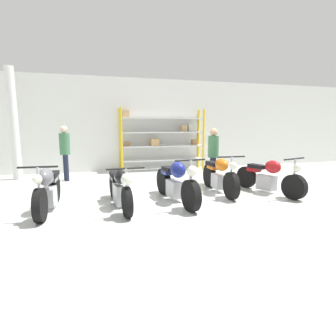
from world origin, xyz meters
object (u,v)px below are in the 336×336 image
(motorcycle_grey, at_px, (48,189))
(motorcycle_orange, at_px, (219,175))
(motorcycle_blue, at_px, (176,182))
(motorcycle_red, at_px, (268,177))
(person_browsing, at_px, (65,149))
(shelving_rack, at_px, (163,138))
(motorcycle_black, at_px, (120,187))
(person_near_rack, at_px, (213,152))

(motorcycle_grey, xyz_separation_m, motorcycle_orange, (4.08, 0.48, 0.01))
(motorcycle_blue, relative_size, motorcycle_red, 1.07)
(motorcycle_blue, xyz_separation_m, person_browsing, (-2.72, 3.28, 0.57))
(shelving_rack, height_order, motorcycle_red, shelving_rack)
(motorcycle_black, distance_m, person_near_rack, 3.40)
(person_browsing, bearing_deg, motorcycle_red, 132.38)
(motorcycle_grey, distance_m, motorcycle_orange, 4.11)
(motorcycle_grey, distance_m, motorcycle_black, 1.45)
(motorcycle_black, xyz_separation_m, person_near_rack, (2.92, 1.65, 0.55))
(motorcycle_orange, height_order, motorcycle_red, motorcycle_orange)
(motorcycle_grey, xyz_separation_m, motorcycle_red, (5.30, 0.09, -0.03))
(motorcycle_black, distance_m, motorcycle_blue, 1.28)
(shelving_rack, bearing_deg, motorcycle_grey, -128.51)
(motorcycle_blue, height_order, person_browsing, person_browsing)
(person_browsing, xyz_separation_m, person_near_rack, (4.36, -1.70, -0.05))
(person_browsing, bearing_deg, person_near_rack, 141.53)
(motorcycle_red, bearing_deg, shelving_rack, -173.92)
(person_browsing, relative_size, person_near_rack, 1.04)
(shelving_rack, height_order, motorcycle_orange, shelving_rack)
(motorcycle_red, distance_m, person_near_rack, 1.78)
(motorcycle_grey, bearing_deg, person_browsing, -177.96)
(shelving_rack, relative_size, motorcycle_orange, 1.64)
(motorcycle_red, height_order, person_near_rack, person_near_rack)
(motorcycle_orange, bearing_deg, person_browsing, -122.01)
(motorcycle_grey, bearing_deg, motorcycle_red, 93.23)
(motorcycle_orange, xyz_separation_m, person_near_rack, (0.29, 1.03, 0.53))
(shelving_rack, distance_m, motorcycle_blue, 4.65)
(motorcycle_red, bearing_deg, person_browsing, -136.61)
(shelving_rack, height_order, motorcycle_blue, shelving_rack)
(motorcycle_red, relative_size, person_near_rack, 1.22)
(motorcycle_blue, distance_m, motorcycle_orange, 1.46)
(motorcycle_blue, distance_m, motorcycle_red, 2.57)
(motorcycle_blue, bearing_deg, motorcycle_grey, -98.84)
(person_near_rack, bearing_deg, motorcycle_orange, 84.27)
(motorcycle_black, relative_size, motorcycle_blue, 0.94)
(motorcycle_red, bearing_deg, motorcycle_orange, -123.60)
(shelving_rack, xyz_separation_m, motorcycle_black, (-2.08, -4.57, -0.84))
(shelving_rack, relative_size, motorcycle_grey, 1.69)
(motorcycle_grey, xyz_separation_m, person_near_rack, (4.37, 1.51, 0.54))
(shelving_rack, distance_m, person_near_rack, 3.06)
(person_browsing, bearing_deg, shelving_rack, -177.96)
(motorcycle_grey, distance_m, person_browsing, 3.26)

